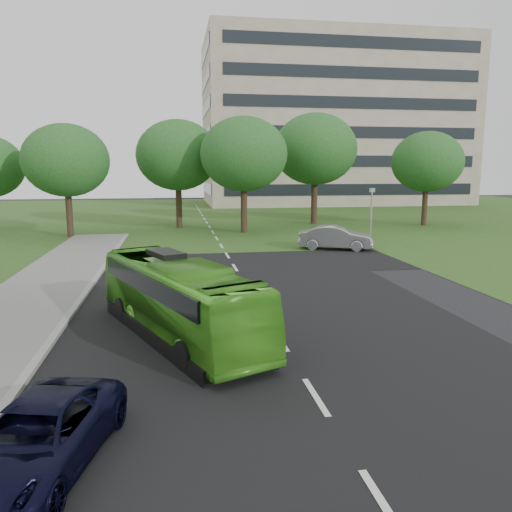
% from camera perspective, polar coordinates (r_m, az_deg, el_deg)
% --- Properties ---
extents(ground, '(160.00, 160.00, 0.00)m').
position_cam_1_polar(ground, '(17.86, 1.47, -7.55)').
color(ground, black).
rests_on(ground, ground).
extents(street_surfaces, '(120.00, 120.00, 0.15)m').
position_cam_1_polar(street_surfaces, '(39.95, -5.16, 2.18)').
color(street_surfaces, black).
rests_on(street_surfaces, ground).
extents(office_building, '(40.10, 20.10, 25.00)m').
position_cam_1_polar(office_building, '(82.93, 8.70, 14.71)').
color(office_building, gray).
rests_on(office_building, ground).
extents(tree_park_a, '(6.69, 6.69, 8.89)m').
position_cam_1_polar(tree_park_a, '(42.37, -20.89, 10.16)').
color(tree_park_a, black).
rests_on(tree_park_a, ground).
extents(tree_park_b, '(7.46, 7.46, 9.78)m').
position_cam_1_polar(tree_park_b, '(46.46, -8.95, 11.29)').
color(tree_park_b, black).
rests_on(tree_park_b, ground).
extents(tree_park_c, '(7.33, 7.33, 9.73)m').
position_cam_1_polar(tree_park_c, '(42.62, -1.41, 11.55)').
color(tree_park_c, black).
rests_on(tree_park_c, ground).
extents(tree_park_d, '(8.12, 8.12, 10.74)m').
position_cam_1_polar(tree_park_d, '(49.89, 6.78, 12.01)').
color(tree_park_d, black).
rests_on(tree_park_d, ground).
extents(tree_park_e, '(6.68, 6.68, 8.91)m').
position_cam_1_polar(tree_park_e, '(50.67, 18.98, 10.14)').
color(tree_park_e, black).
rests_on(tree_park_e, ground).
extents(bus, '(5.49, 9.07, 2.50)m').
position_cam_1_polar(bus, '(16.27, -8.90, -4.84)').
color(bus, '#4AA624').
rests_on(bus, ground).
extents(sedan, '(5.22, 3.34, 1.62)m').
position_cam_1_polar(sedan, '(34.09, 9.09, 2.10)').
color(sedan, '#B0B2B6').
rests_on(sedan, ground).
extents(suv, '(3.05, 4.79, 1.23)m').
position_cam_1_polar(suv, '(10.26, -23.87, -18.49)').
color(suv, black).
rests_on(suv, ground).
extents(camera_pole, '(0.38, 0.35, 4.01)m').
position_cam_1_polar(camera_pole, '(37.31, 13.05, 5.37)').
color(camera_pole, gray).
rests_on(camera_pole, ground).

